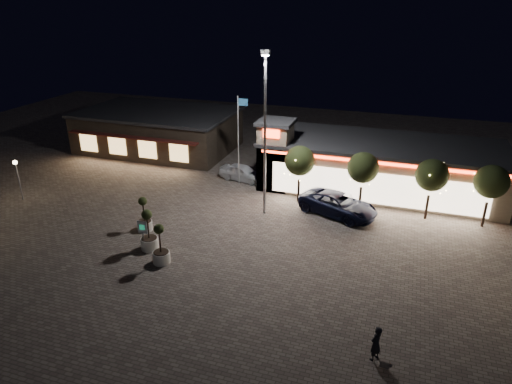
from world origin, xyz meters
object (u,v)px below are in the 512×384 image
(pickup_truck, at_px, (338,204))
(valet_sign, at_px, (143,229))
(planter_mid, at_px, (161,251))
(pedestrian, at_px, (376,343))
(white_sedan, at_px, (242,173))
(planter_left, at_px, (145,220))

(pickup_truck, xyz_separation_m, valet_sign, (-11.52, -9.42, 0.60))
(valet_sign, bearing_deg, planter_mid, -30.47)
(valet_sign, bearing_deg, pedestrian, -19.30)
(white_sedan, xyz_separation_m, pedestrian, (13.67, -19.29, 0.17))
(pickup_truck, bearing_deg, valet_sign, 150.17)
(valet_sign, bearing_deg, planter_left, 119.68)
(white_sedan, bearing_deg, pickup_truck, -103.60)
(white_sedan, xyz_separation_m, valet_sign, (-2.01, -13.80, 0.70))
(pedestrian, distance_m, valet_sign, 16.62)
(planter_mid, height_order, valet_sign, planter_mid)
(pickup_truck, bearing_deg, planter_mid, 158.88)
(pickup_truck, height_order, valet_sign, valet_sign)
(pedestrian, bearing_deg, white_sedan, -111.89)
(pedestrian, relative_size, planter_left, 0.70)
(pickup_truck, distance_m, pedestrian, 15.48)
(pickup_truck, height_order, white_sedan, pickup_truck)
(pickup_truck, xyz_separation_m, pedestrian, (4.16, -14.92, 0.07))
(white_sedan, relative_size, valet_sign, 2.12)
(valet_sign, bearing_deg, white_sedan, 81.73)
(valet_sign, bearing_deg, pickup_truck, 39.28)
(white_sedan, relative_size, planter_mid, 1.60)
(white_sedan, xyz_separation_m, planter_mid, (-0.02, -14.97, 0.10))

